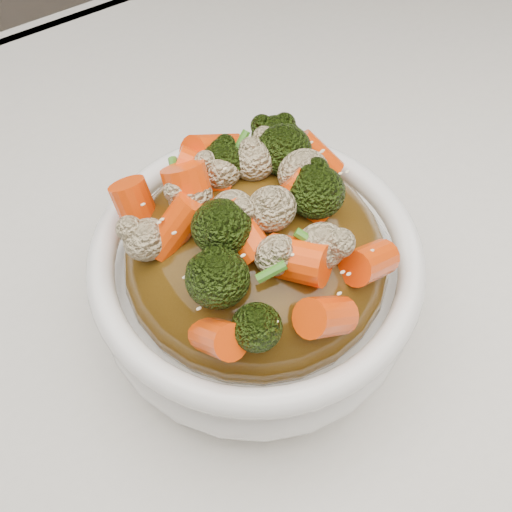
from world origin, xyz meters
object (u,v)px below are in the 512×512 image
bowl (256,283)px  broccoli (256,198)px  dining_table (273,478)px  carrots (256,196)px

bowl → broccoli: size_ratio=1.26×
dining_table → carrots: carrots is taller
carrots → bowl: bearing=0.0°
carrots → broccoli: 0.00m
bowl → carrots: size_ratio=1.26×
carrots → broccoli: bearing=0.0°
dining_table → broccoli: (-0.01, 0.02, 0.49)m
bowl → broccoli: (0.00, 0.00, 0.08)m
bowl → broccoli: 0.08m
broccoli → bowl: bearing=0.0°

